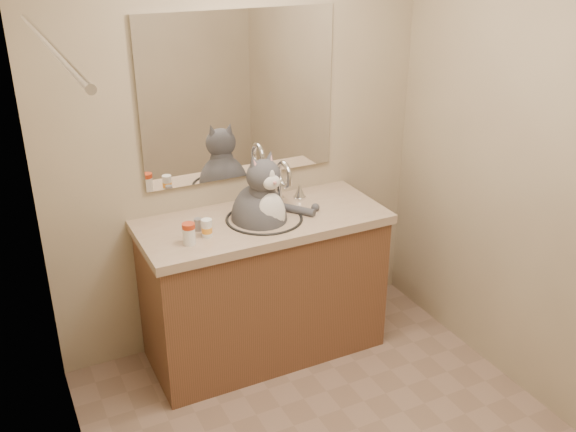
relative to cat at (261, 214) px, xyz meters
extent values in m
cube|color=tan|center=(0.02, 0.31, 0.32)|extent=(2.20, 0.01, 2.40)
cube|color=tan|center=(-1.09, -0.95, 0.32)|extent=(0.01, 2.50, 2.40)
cube|color=tan|center=(1.12, -0.95, 0.32)|extent=(0.01, 2.50, 2.40)
cube|color=brown|center=(0.02, 0.02, -0.48)|extent=(1.30, 0.55, 0.80)
cube|color=tan|center=(0.02, 0.02, -0.06)|extent=(1.34, 0.59, 0.05)
torus|color=black|center=(0.02, 0.00, -0.03)|extent=(0.42, 0.42, 0.02)
ellipsoid|color=white|center=(0.02, 0.00, -0.11)|extent=(0.40, 0.40, 0.15)
cylinder|color=silver|center=(0.19, 0.17, 0.07)|extent=(0.03, 0.03, 0.18)
torus|color=silver|center=(0.19, 0.10, 0.16)|extent=(0.03, 0.16, 0.16)
cone|color=silver|center=(0.32, 0.17, 0.02)|extent=(0.06, 0.06, 0.08)
cube|color=white|center=(0.02, 0.29, 0.57)|extent=(1.10, 0.02, 0.90)
cube|color=#C0B791|center=(-1.03, -0.85, 0.12)|extent=(0.01, 1.20, 1.90)
cylinder|color=silver|center=(-1.03, -0.85, 1.09)|extent=(0.02, 1.30, 0.02)
ellipsoid|color=#4B4B50|center=(0.00, 0.01, -0.04)|extent=(0.36, 0.38, 0.40)
ellipsoid|color=white|center=(0.02, -0.09, 0.02)|extent=(0.18, 0.12, 0.25)
ellipsoid|color=#4B4B50|center=(0.00, -0.03, 0.23)|extent=(0.21, 0.19, 0.17)
ellipsoid|color=white|center=(0.02, -0.10, 0.21)|extent=(0.10, 0.06, 0.08)
sphere|color=#D88C8C|center=(0.02, -0.13, 0.22)|extent=(0.02, 0.02, 0.02)
cone|color=#4B4B50|center=(-0.05, -0.03, 0.31)|extent=(0.09, 0.08, 0.09)
cone|color=#4B4B50|center=(0.05, -0.01, 0.31)|extent=(0.09, 0.08, 0.09)
cylinder|color=#4B4B50|center=(0.19, 0.01, -0.01)|extent=(0.19, 0.24, 0.04)
cylinder|color=white|center=(-0.43, -0.11, 0.01)|extent=(0.08, 0.08, 0.09)
cylinder|color=#B43313|center=(-0.43, -0.11, 0.07)|extent=(0.08, 0.08, 0.03)
cylinder|color=white|center=(-0.33, -0.07, 0.01)|extent=(0.06, 0.06, 0.08)
cylinder|color=#FF9F2A|center=(-0.33, -0.07, 0.01)|extent=(0.07, 0.07, 0.03)
cylinder|color=white|center=(-0.33, -0.07, 0.05)|extent=(0.07, 0.07, 0.02)
cylinder|color=gray|center=(-0.34, 0.02, 0.00)|extent=(0.05, 0.05, 0.06)
camera|label=1|loc=(-1.25, -2.85, 1.40)|focal=40.00mm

